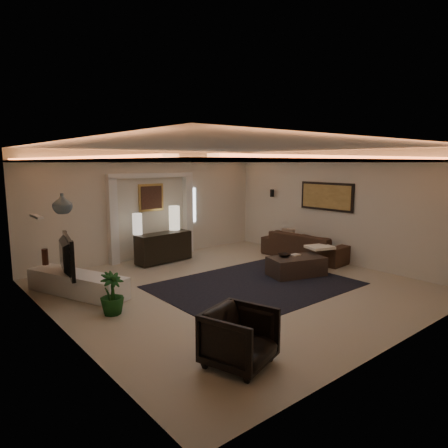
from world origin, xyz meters
TOP-DOWN VIEW (x-y plane):
  - floor at (0.00, 0.00)m, footprint 7.00×7.00m
  - ceiling at (0.00, 0.00)m, footprint 7.00×7.00m
  - wall_back at (0.00, 3.50)m, footprint 7.00×0.00m
  - wall_front at (0.00, -3.50)m, footprint 7.00×0.00m
  - wall_left at (-3.50, 0.00)m, footprint 0.00×7.00m
  - wall_right at (3.50, 0.00)m, footprint 0.00×7.00m
  - cove_soffit at (0.00, 0.00)m, footprint 7.00×7.00m
  - daylight_slit at (1.35, 3.48)m, footprint 0.25×0.03m
  - area_rug at (0.40, -0.20)m, footprint 4.00×3.00m
  - pilaster_left at (-1.15, 3.40)m, footprint 0.22×0.20m
  - pilaster_right at (1.15, 3.40)m, footprint 0.22×0.20m
  - alcove_header at (0.00, 3.40)m, footprint 2.52×0.20m
  - painting_frame at (0.00, 3.47)m, footprint 0.74×0.04m
  - painting_canvas at (0.00, 3.44)m, footprint 0.62×0.02m
  - art_panel_frame at (3.47, 0.30)m, footprint 0.04×1.64m
  - art_panel_gold at (3.44, 0.30)m, footprint 0.02×1.50m
  - wall_sconce at (3.38, 2.20)m, footprint 0.12×0.12m
  - wall_niche at (-3.44, 1.40)m, footprint 0.10×0.55m
  - console at (-0.06, 2.78)m, footprint 1.54×0.59m
  - lamp_left at (-0.67, 3.01)m, footprint 0.26×0.26m
  - lamp_right at (0.44, 3.01)m, footprint 0.35×0.35m
  - media_ledge at (-2.72, 1.62)m, footprint 1.37×2.32m
  - tv at (-2.99, 1.65)m, footprint 1.34×0.46m
  - figurine at (-3.01, 2.69)m, footprint 0.15×0.15m
  - ginger_jar at (-3.00, 1.35)m, footprint 0.46×0.46m
  - plant at (-2.62, 0.20)m, footprint 0.50×0.50m
  - sofa at (3.15, 0.69)m, footprint 2.47×1.13m
  - throw_blanket at (2.53, -0.25)m, footprint 0.72×0.64m
  - throw_pillow at (3.15, 1.32)m, footprint 0.20×0.37m
  - coffee_table at (1.65, -0.27)m, footprint 1.41×1.03m
  - bowl at (1.46, -0.05)m, footprint 0.35×0.35m
  - magazine at (1.74, -0.14)m, footprint 0.24×0.18m
  - armchair at (-2.09, -2.49)m, footprint 1.01×1.02m

SIDE VIEW (x-z plane):
  - floor at x=0.00m, z-range 0.00..0.00m
  - area_rug at x=0.40m, z-range 0.00..0.01m
  - coffee_table at x=1.65m, z-range -0.03..0.44m
  - media_ledge at x=-2.72m, z-range 0.01..0.44m
  - sofa at x=3.15m, z-range 0.00..0.70m
  - plant at x=-2.62m, z-range 0.00..0.73m
  - armchair at x=-2.09m, z-range 0.00..0.75m
  - console at x=-0.06m, z-range 0.02..0.78m
  - magazine at x=1.74m, z-range 0.41..0.44m
  - bowl at x=1.46m, z-range 0.41..0.48m
  - throw_blanket at x=2.53m, z-range 0.52..0.58m
  - throw_pillow at x=3.15m, z-range 0.37..0.73m
  - figurine at x=-3.01m, z-range 0.47..0.81m
  - tv at x=-2.99m, z-range 0.45..1.22m
  - lamp_left at x=-0.67m, z-range 0.82..1.36m
  - lamp_right at x=0.44m, z-range 0.76..1.42m
  - pilaster_left at x=-1.15m, z-range 0.00..2.20m
  - pilaster_right at x=1.15m, z-range 0.00..2.20m
  - daylight_slit at x=1.35m, z-range 0.85..1.85m
  - wall_back at x=0.00m, z-range -2.05..4.95m
  - wall_front at x=0.00m, z-range -2.05..4.95m
  - wall_left at x=-3.50m, z-range -2.05..4.95m
  - wall_right at x=3.50m, z-range -2.05..4.95m
  - painting_frame at x=0.00m, z-range 1.28..2.02m
  - painting_canvas at x=0.00m, z-range 1.34..1.96m
  - wall_niche at x=-3.44m, z-range 1.63..1.67m
  - wall_sconce at x=3.38m, z-range 1.57..1.79m
  - art_panel_gold at x=3.44m, z-range 1.39..2.01m
  - art_panel_frame at x=3.47m, z-range 1.33..2.07m
  - ginger_jar at x=-3.00m, z-range 1.67..2.04m
  - alcove_header at x=0.00m, z-range 2.19..2.31m
  - cove_soffit at x=0.00m, z-range 2.60..2.64m
  - ceiling at x=0.00m, z-range 2.90..2.90m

